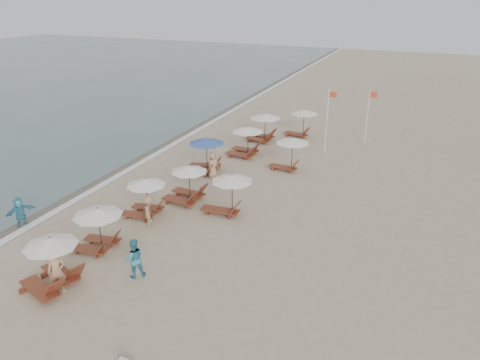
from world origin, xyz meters
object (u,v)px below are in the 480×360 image
at_px(lounger_station_4, 203,156).
at_px(lounger_station_6, 262,127).
at_px(inland_station_0, 226,191).
at_px(beachgoer_mid_a, 134,258).
at_px(beachgoer_mid_b, 149,212).
at_px(beachgoer_far_b, 213,165).
at_px(beachgoer_near, 57,271).
at_px(inland_station_2, 301,120).
at_px(lounger_station_0, 49,265).
at_px(waterline_walker, 20,212).
at_px(lounger_station_5, 245,141).
at_px(lounger_station_2, 144,196).
at_px(flag_pole_near, 327,118).
at_px(lounger_station_3, 186,185).
at_px(inland_station_1, 289,150).
at_px(lounger_station_1, 96,227).

xyz_separation_m(lounger_station_4, lounger_station_6, (1.22, 7.79, 0.01)).
xyz_separation_m(inland_station_0, beachgoer_mid_a, (-1.17, -6.77, -0.44)).
xyz_separation_m(beachgoer_mid_b, beachgoer_far_b, (-0.00, 7.30, -0.04)).
height_order(beachgoer_near, beachgoer_mid_b, beachgoer_near).
height_order(inland_station_0, beachgoer_near, inland_station_0).
distance_m(lounger_station_6, inland_station_2, 3.36).
relative_size(lounger_station_0, waterline_walker, 1.69).
xyz_separation_m(lounger_station_5, inland_station_2, (2.42, 6.05, 0.30)).
xyz_separation_m(inland_station_2, waterline_walker, (-8.94, -20.26, -0.59)).
relative_size(lounger_station_2, beachgoer_mid_a, 1.35).
relative_size(lounger_station_5, waterline_walker, 1.70).
relative_size(lounger_station_4, beachgoer_mid_a, 1.56).
distance_m(beachgoer_near, flag_pole_near, 21.48).
height_order(lounger_station_3, beachgoer_near, lounger_station_3).
xyz_separation_m(lounger_station_2, beachgoer_mid_b, (1.01, -1.08, -0.23)).
height_order(lounger_station_0, inland_station_0, lounger_station_0).
height_order(lounger_station_6, beachgoer_far_b, lounger_station_6).
xyz_separation_m(lounger_station_0, lounger_station_2, (-0.14, 6.90, 0.05)).
bearing_deg(waterline_walker, lounger_station_6, 0.72).
xyz_separation_m(lounger_station_4, beachgoer_mid_b, (0.95, -7.83, -0.27)).
height_order(lounger_station_4, inland_station_1, lounger_station_4).
bearing_deg(beachgoer_mid_a, flag_pole_near, -145.14).
bearing_deg(beachgoer_near, beachgoer_mid_a, 1.48).
bearing_deg(inland_station_1, waterline_walker, -128.93).
xyz_separation_m(inland_station_2, beachgoer_mid_a, (-0.95, -21.76, -0.49)).
bearing_deg(lounger_station_2, inland_station_0, 24.95).
bearing_deg(inland_station_1, lounger_station_3, -119.71).
xyz_separation_m(lounger_station_3, beachgoer_mid_a, (1.64, -7.34, -0.12)).
relative_size(lounger_station_5, inland_station_2, 0.99).
distance_m(lounger_station_2, beachgoer_far_b, 6.30).
bearing_deg(inland_station_0, beachgoer_far_b, 123.95).
relative_size(lounger_station_1, inland_station_1, 0.94).
xyz_separation_m(lounger_station_0, beachgoer_mid_a, (2.65, 1.96, -0.19)).
xyz_separation_m(lounger_station_5, beachgoer_mid_a, (1.47, -15.70, -0.20)).
height_order(lounger_station_2, waterline_walker, lounger_station_2).
relative_size(beachgoer_near, beachgoer_mid_b, 1.07).
bearing_deg(beachgoer_far_b, waterline_walker, 157.17).
distance_m(lounger_station_4, beachgoer_mid_b, 7.89).
bearing_deg(lounger_station_0, beachgoer_mid_b, 81.48).
distance_m(inland_station_1, flag_pole_near, 4.69).
bearing_deg(lounger_station_6, inland_station_0, -78.11).
bearing_deg(lounger_station_2, lounger_station_4, 89.51).
height_order(lounger_station_0, lounger_station_4, lounger_station_4).
xyz_separation_m(inland_station_2, beachgoer_mid_b, (-2.73, -17.91, -0.50)).
relative_size(lounger_station_3, waterline_walker, 1.63).
bearing_deg(lounger_station_5, beachgoer_mid_b, -91.51).
bearing_deg(flag_pole_near, lounger_station_5, -151.97).
xyz_separation_m(inland_station_1, beachgoer_near, (-4.51, -16.28, -0.48)).
xyz_separation_m(lounger_station_3, beachgoer_far_b, (-0.14, 3.81, -0.16)).
relative_size(inland_station_0, beachgoer_far_b, 1.64).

